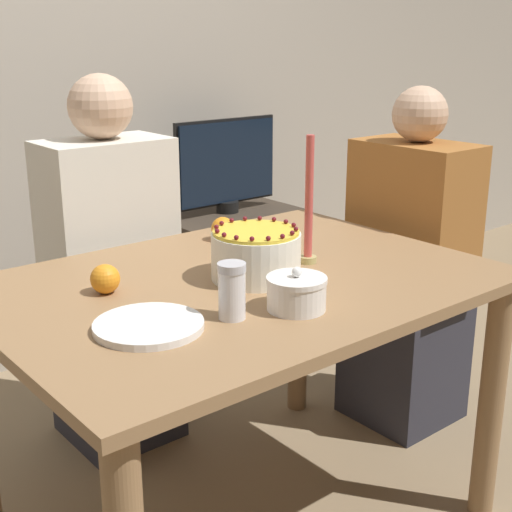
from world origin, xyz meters
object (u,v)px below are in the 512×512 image
cake (256,254)px  sugar_shaker (232,291)px  candle (309,210)px  person_woman_floral (409,283)px  tv_monitor (227,164)px  sugar_bowl (296,293)px  person_man_blue_shirt (112,289)px

cake → sugar_shaker: (-0.21, -0.17, 0.00)m
candle → person_woman_floral: person_woman_floral is taller
sugar_shaker → person_woman_floral: person_woman_floral is taller
cake → sugar_shaker: bearing=-140.5°
person_woman_floral → tv_monitor: person_woman_floral is taller
sugar_bowl → sugar_shaker: size_ratio=1.09×
sugar_bowl → tv_monitor: 1.63m
tv_monitor → cake: bearing=-124.2°
cake → candle: size_ratio=0.65×
sugar_shaker → person_man_blue_shirt: bearing=79.7°
cake → person_man_blue_shirt: bearing=94.7°
sugar_bowl → person_man_blue_shirt: size_ratio=0.11×
cake → tv_monitor: (0.79, 1.17, -0.02)m
sugar_shaker → tv_monitor: 1.67m
sugar_shaker → candle: size_ratio=0.37×
candle → tv_monitor: (0.60, 1.15, -0.10)m
sugar_bowl → person_woman_floral: size_ratio=0.12×
sugar_bowl → tv_monitor: size_ratio=0.26×
cake → tv_monitor: tv_monitor is taller
sugar_shaker → tv_monitor: tv_monitor is taller
cake → candle: bearing=3.5°
tv_monitor → person_man_blue_shirt: bearing=-150.0°
cake → sugar_bowl: bearing=-106.5°
sugar_bowl → person_man_blue_shirt: (0.01, 0.90, -0.25)m
sugar_bowl → tv_monitor: bearing=58.3°
cake → tv_monitor: 1.41m
candle → person_man_blue_shirt: bearing=110.3°
sugar_bowl → tv_monitor: tv_monitor is taller
cake → tv_monitor: bearing=55.8°
cake → sugar_shaker: 0.27m
cake → person_man_blue_shirt: person_man_blue_shirt is taller
person_woman_floral → cake: bearing=99.9°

